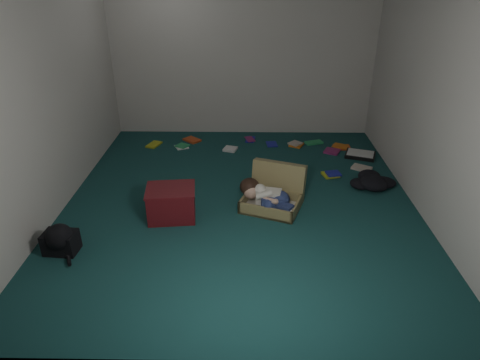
{
  "coord_description": "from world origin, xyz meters",
  "views": [
    {
      "loc": [
        0.07,
        -4.33,
        2.5
      ],
      "look_at": [
        0.0,
        -0.15,
        0.35
      ],
      "focal_mm": 32.0,
      "sensor_mm": 36.0,
      "label": 1
    }
  ],
  "objects": [
    {
      "name": "suitcase",
      "position": [
        0.39,
        -0.07,
        0.14
      ],
      "size": [
        0.79,
        0.78,
        0.46
      ],
      "rotation": [
        0.0,
        0.0,
        -0.35
      ],
      "color": "#8E814E",
      "rests_on": "floor"
    },
    {
      "name": "backpack",
      "position": [
        -1.7,
        -1.01,
        0.12
      ],
      "size": [
        0.41,
        0.34,
        0.23
      ],
      "primitive_type": null,
      "rotation": [
        0.0,
        0.0,
        -0.08
      ],
      "color": "black",
      "rests_on": "floor"
    },
    {
      "name": "wall_front",
      "position": [
        0.0,
        -2.25,
        1.3
      ],
      "size": [
        4.5,
        0.0,
        4.5
      ],
      "primitive_type": "plane",
      "rotation": [
        -1.57,
        0.0,
        0.0
      ],
      "color": "silver",
      "rests_on": "ground"
    },
    {
      "name": "wall_left",
      "position": [
        -2.0,
        0.0,
        1.3
      ],
      "size": [
        0.0,
        4.5,
        4.5
      ],
      "primitive_type": "plane",
      "rotation": [
        1.57,
        0.0,
        1.57
      ],
      "color": "silver",
      "rests_on": "ground"
    },
    {
      "name": "paper_tray",
      "position": [
        1.7,
        1.3,
        0.03
      ],
      "size": [
        0.48,
        0.42,
        0.06
      ],
      "rotation": [
        0.0,
        0.0,
        -0.33
      ],
      "color": "black",
      "rests_on": "floor"
    },
    {
      "name": "book_scatter",
      "position": [
        0.41,
        1.52,
        0.01
      ],
      "size": [
        3.16,
        1.49,
        0.02
      ],
      "color": "gold",
      "rests_on": "floor"
    },
    {
      "name": "person",
      "position": [
        0.29,
        -0.2,
        0.18
      ],
      "size": [
        0.61,
        0.49,
        0.28
      ],
      "rotation": [
        0.0,
        0.0,
        -0.35
      ],
      "color": "silver",
      "rests_on": "suitcase"
    },
    {
      "name": "floor",
      "position": [
        0.0,
        0.0,
        0.0
      ],
      "size": [
        4.5,
        4.5,
        0.0
      ],
      "primitive_type": "plane",
      "color": "#174241",
      "rests_on": "ground"
    },
    {
      "name": "wall_right",
      "position": [
        2.0,
        0.0,
        1.3
      ],
      "size": [
        0.0,
        4.5,
        4.5
      ],
      "primitive_type": "plane",
      "rotation": [
        1.57,
        0.0,
        -1.57
      ],
      "color": "silver",
      "rests_on": "ground"
    },
    {
      "name": "maroon_bin",
      "position": [
        -0.74,
        -0.37,
        0.18
      ],
      "size": [
        0.56,
        0.46,
        0.35
      ],
      "rotation": [
        0.0,
        0.0,
        0.11
      ],
      "color": "#551116",
      "rests_on": "floor"
    },
    {
      "name": "wall_back",
      "position": [
        0.0,
        2.25,
        1.3
      ],
      "size": [
        4.5,
        0.0,
        4.5
      ],
      "primitive_type": "plane",
      "rotation": [
        1.57,
        0.0,
        0.0
      ],
      "color": "silver",
      "rests_on": "ground"
    },
    {
      "name": "clothing_pile",
      "position": [
        1.62,
        0.39,
        0.07
      ],
      "size": [
        0.55,
        0.49,
        0.14
      ],
      "primitive_type": null,
      "rotation": [
        0.0,
        0.0,
        -0.31
      ],
      "color": "black",
      "rests_on": "floor"
    }
  ]
}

